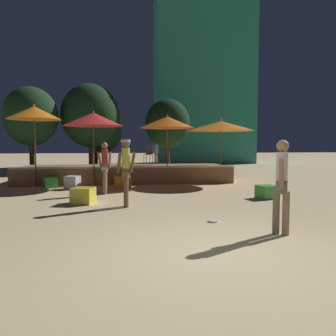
# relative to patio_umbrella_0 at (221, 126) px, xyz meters

# --- Properties ---
(ground_plane) EXTENTS (120.00, 120.00, 0.00)m
(ground_plane) POSITION_rel_patio_umbrella_0_xyz_m (-2.74, -8.91, -2.47)
(ground_plane) COLOR #D1B784
(wooden_deck) EXTENTS (9.27, 3.06, 0.78)m
(wooden_deck) POSITION_rel_patio_umbrella_0_xyz_m (-4.05, 1.45, -2.12)
(wooden_deck) COLOR olive
(wooden_deck) RESTS_ON ground
(patio_umbrella_0) EXTENTS (2.78, 2.78, 2.76)m
(patio_umbrella_0) POSITION_rel_patio_umbrella_0_xyz_m (0.00, 0.00, 0.00)
(patio_umbrella_0) COLOR brown
(patio_umbrella_0) RESTS_ON ground
(patio_umbrella_1) EXTENTS (2.41, 2.41, 3.04)m
(patio_umbrella_1) POSITION_rel_patio_umbrella_0_xyz_m (-5.33, -0.09, 0.22)
(patio_umbrella_1) COLOR brown
(patio_umbrella_1) RESTS_ON ground
(patio_umbrella_2) EXTENTS (2.29, 2.29, 2.93)m
(patio_umbrella_2) POSITION_rel_patio_umbrella_0_xyz_m (-2.31, 0.03, 0.13)
(patio_umbrella_2) COLOR brown
(patio_umbrella_2) RESTS_ON ground
(patio_umbrella_3) EXTENTS (2.07, 2.07, 3.25)m
(patio_umbrella_3) POSITION_rel_patio_umbrella_0_xyz_m (-7.59, -0.14, 0.44)
(patio_umbrella_3) COLOR brown
(patio_umbrella_3) RESTS_ON ground
(cube_seat_0) EXTENTS (0.70, 0.70, 0.45)m
(cube_seat_0) POSITION_rel_patio_umbrella_0_xyz_m (-5.26, -4.19, -2.24)
(cube_seat_0) COLOR yellow
(cube_seat_0) RESTS_ON ground
(cube_seat_1) EXTENTS (0.63, 0.63, 0.41)m
(cube_seat_1) POSITION_rel_patio_umbrella_0_xyz_m (0.29, -4.02, -2.27)
(cube_seat_1) COLOR #4CC651
(cube_seat_1) RESTS_ON ground
(cube_seat_2) EXTENTS (0.62, 0.62, 0.41)m
(cube_seat_2) POSITION_rel_patio_umbrella_0_xyz_m (-6.96, -0.50, -2.27)
(cube_seat_2) COLOR #4CC651
(cube_seat_2) RESTS_ON ground
(cube_seat_3) EXTENTS (0.60, 0.60, 0.49)m
(cube_seat_3) POSITION_rel_patio_umbrella_0_xyz_m (-6.05, -1.01, -2.23)
(cube_seat_3) COLOR white
(cube_seat_3) RESTS_ON ground
(cube_seat_4) EXTENTS (0.68, 0.68, 0.46)m
(cube_seat_4) POSITION_rel_patio_umbrella_0_xyz_m (-4.18, -0.81, -2.24)
(cube_seat_4) COLOR orange
(cube_seat_4) RESTS_ON ground
(person_0) EXTENTS (0.52, 0.31, 1.82)m
(person_0) POSITION_rel_patio_umbrella_0_xyz_m (-4.05, -4.86, -1.43)
(person_0) COLOR brown
(person_0) RESTS_ON ground
(person_1) EXTENTS (0.34, 0.50, 1.76)m
(person_1) POSITION_rel_patio_umbrella_0_xyz_m (-1.21, -7.98, -1.51)
(person_1) COLOR #72664C
(person_1) RESTS_ON ground
(person_2) EXTENTS (0.49, 0.30, 1.75)m
(person_2) POSITION_rel_patio_umbrella_0_xyz_m (-4.75, -2.47, -1.51)
(person_2) COLOR #997051
(person_2) RESTS_ON ground
(bistro_chair_0) EXTENTS (0.46, 0.46, 0.90)m
(bistro_chair_0) POSITION_rel_patio_umbrella_0_xyz_m (-2.98, 1.45, -1.15)
(bistro_chair_0) COLOR #47474C
(bistro_chair_0) RESTS_ON wooden_deck
(bistro_chair_1) EXTENTS (0.47, 0.47, 0.90)m
(bistro_chair_1) POSITION_rel_patio_umbrella_0_xyz_m (-2.48, 2.15, -1.15)
(bistro_chair_1) COLOR #2D3338
(bistro_chair_1) RESTS_ON wooden_deck
(frisbee_disc) EXTENTS (0.23, 0.23, 0.03)m
(frisbee_disc) POSITION_rel_patio_umbrella_0_xyz_m (-2.18, -6.83, -2.45)
(frisbee_disc) COLOR white
(frisbee_disc) RESTS_ON ground
(background_tree_0) EXTENTS (2.58, 2.58, 3.96)m
(background_tree_0) POSITION_rel_patio_umbrella_0_xyz_m (-5.59, 9.96, 0.06)
(background_tree_0) COLOR #3D2B1C
(background_tree_0) RESTS_ON ground
(background_tree_1) EXTENTS (2.83, 2.83, 4.55)m
(background_tree_1) POSITION_rel_patio_umbrella_0_xyz_m (-1.37, 7.07, 0.51)
(background_tree_1) COLOR #3D2B1C
(background_tree_1) RESTS_ON ground
(background_tree_2) EXTENTS (3.83, 3.83, 5.69)m
(background_tree_2) POSITION_rel_patio_umbrella_0_xyz_m (-6.29, 11.98, 1.11)
(background_tree_2) COLOR #3D2B1C
(background_tree_2) RESTS_ON ground
(background_tree_3) EXTENTS (3.69, 3.69, 5.57)m
(background_tree_3) POSITION_rel_patio_umbrella_0_xyz_m (-6.27, 8.08, 1.06)
(background_tree_3) COLOR #3D2B1C
(background_tree_3) RESTS_ON ground
(background_tree_4) EXTENTS (3.15, 3.15, 5.08)m
(background_tree_4) POSITION_rel_patio_umbrella_0_xyz_m (-9.58, 6.73, 0.86)
(background_tree_4) COLOR #3D2B1C
(background_tree_4) RESTS_ON ground
(distant_building) EXTENTS (8.71, 3.64, 15.76)m
(distant_building) POSITION_rel_patio_umbrella_0_xyz_m (3.01, 15.55, 5.41)
(distant_building) COLOR teal
(distant_building) RESTS_ON ground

